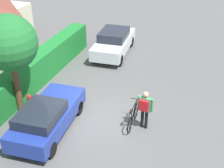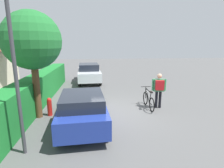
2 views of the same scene
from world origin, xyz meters
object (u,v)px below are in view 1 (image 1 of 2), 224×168
parked_car_near (47,117)px  bicycle (133,117)px  tree_kerbside (9,44)px  person_rider (145,107)px  fire_hydrant (30,102)px  parked_car_far (114,42)px

parked_car_near → bicycle: parked_car_near is taller
bicycle → tree_kerbside: size_ratio=0.39×
parked_car_near → person_rider: bearing=-67.0°
parked_car_near → fire_hydrant: (1.05, 1.51, -0.30)m
fire_hydrant → parked_car_near: bearing=-124.8°
parked_car_far → tree_kerbside: 7.75m
parked_car_near → parked_car_far: (8.02, 0.01, 0.07)m
bicycle → tree_kerbside: bearing=97.3°
person_rider → fire_hydrant: 5.14m
bicycle → fire_hydrant: bearing=96.4°
parked_car_far → person_rider: size_ratio=2.55×
parked_car_near → person_rider: 3.89m
parked_car_near → person_rider: person_rider is taller
parked_car_far → bicycle: bearing=-154.4°
tree_kerbside → parked_car_far: bearing=-15.2°
parked_car_near → tree_kerbside: bearing=64.7°
bicycle → person_rider: (-0.05, -0.48, 0.66)m
parked_car_near → tree_kerbside: (0.92, 1.94, 2.47)m
bicycle → person_rider: 0.82m
tree_kerbside → fire_hydrant: tree_kerbside is taller
fire_hydrant → bicycle: bearing=-83.6°
parked_car_far → fire_hydrant: parked_car_far is taller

